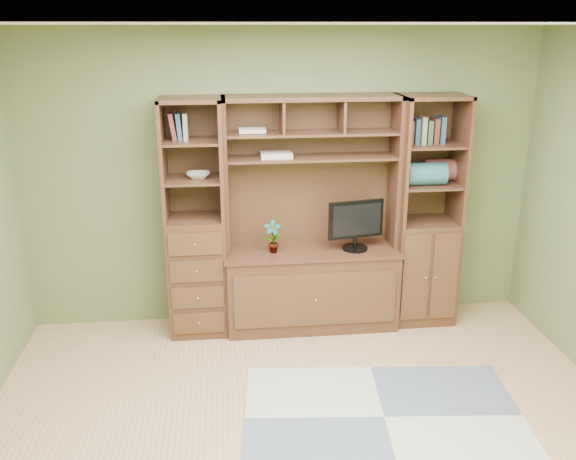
{
  "coord_description": "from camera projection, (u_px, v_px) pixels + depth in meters",
  "views": [
    {
      "loc": [
        -0.54,
        -3.22,
        2.59
      ],
      "look_at": [
        -0.04,
        1.2,
        1.1
      ],
      "focal_mm": 38.0,
      "sensor_mm": 36.0,
      "label": 1
    }
  ],
  "objects": [
    {
      "name": "room",
      "position": [
        318.0,
        263.0,
        3.5
      ],
      "size": [
        4.6,
        4.1,
        2.64
      ],
      "color": "tan",
      "rests_on": "ground"
    },
    {
      "name": "center_hutch",
      "position": [
        312.0,
        217.0,
        5.24
      ],
      "size": [
        1.54,
        0.53,
        2.05
      ],
      "primitive_type": "cube",
      "color": "#492919",
      "rests_on": "ground"
    },
    {
      "name": "left_tower",
      "position": [
        195.0,
        220.0,
        5.18
      ],
      "size": [
        0.5,
        0.45,
        2.05
      ],
      "primitive_type": "cube",
      "color": "#492919",
      "rests_on": "ground"
    },
    {
      "name": "right_tower",
      "position": [
        426.0,
        212.0,
        5.39
      ],
      "size": [
        0.55,
        0.45,
        2.05
      ],
      "primitive_type": "cube",
      "color": "#492919",
      "rests_on": "ground"
    },
    {
      "name": "rug",
      "position": [
        384.0,
        417.0,
        4.24
      ],
      "size": [
        2.05,
        1.47,
        0.01
      ],
      "primitive_type": "cube",
      "rotation": [
        0.0,
        0.0,
        -0.09
      ],
      "color": "#919595",
      "rests_on": "ground"
    },
    {
      "name": "monitor",
      "position": [
        356.0,
        216.0,
        5.25
      ],
      "size": [
        0.53,
        0.31,
        0.61
      ],
      "primitive_type": "cube",
      "rotation": [
        0.0,
        0.0,
        0.19
      ],
      "color": "black",
      "rests_on": "center_hutch"
    },
    {
      "name": "orchid",
      "position": [
        273.0,
        237.0,
        5.22
      ],
      "size": [
        0.15,
        0.1,
        0.29
      ],
      "primitive_type": "imported",
      "color": "#943B32",
      "rests_on": "center_hutch"
    },
    {
      "name": "magazines",
      "position": [
        276.0,
        155.0,
        5.13
      ],
      "size": [
        0.26,
        0.19,
        0.04
      ],
      "primitive_type": "cube",
      "color": "beige",
      "rests_on": "center_hutch"
    },
    {
      "name": "bowl",
      "position": [
        198.0,
        175.0,
        5.06
      ],
      "size": [
        0.19,
        0.19,
        0.05
      ],
      "primitive_type": "imported",
      "color": "beige",
      "rests_on": "left_tower"
    },
    {
      "name": "blanket_teal",
      "position": [
        426.0,
        174.0,
        5.22
      ],
      "size": [
        0.34,
        0.19,
        0.19
      ],
      "primitive_type": "cube",
      "color": "#28616B",
      "rests_on": "right_tower"
    },
    {
      "name": "blanket_red",
      "position": [
        444.0,
        170.0,
        5.37
      ],
      "size": [
        0.35,
        0.19,
        0.19
      ],
      "primitive_type": "cube",
      "color": "brown",
      "rests_on": "right_tower"
    }
  ]
}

